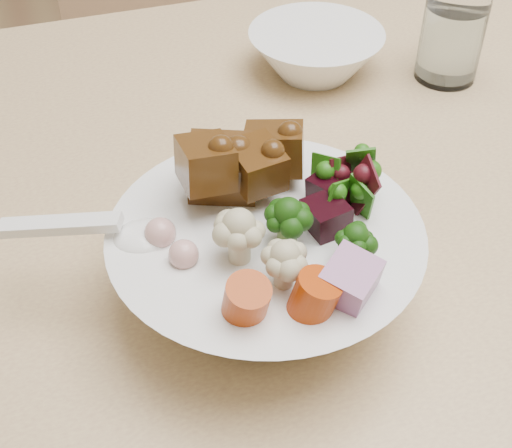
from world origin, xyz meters
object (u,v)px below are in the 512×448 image
object	(u,v)px
water_glass	(453,33)
chair_far	(191,90)
food_bowl	(267,257)
side_bowl	(315,53)

from	to	relation	value
water_glass	chair_far	bearing A→B (deg)	113.03
food_bowl	side_bowl	distance (m)	0.36
chair_far	food_bowl	distance (m)	0.80
chair_far	food_bowl	bearing A→B (deg)	-95.43
chair_far	side_bowl	size ratio (longest dim) A/B	5.68
food_bowl	side_bowl	bearing A→B (deg)	61.83
food_bowl	side_bowl	xyz separation A→B (m)	(0.17, 0.32, -0.02)
water_glass	side_bowl	distance (m)	0.16
chair_far	food_bowl	world-z (taller)	same
water_glass	side_bowl	size ratio (longest dim) A/B	0.78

